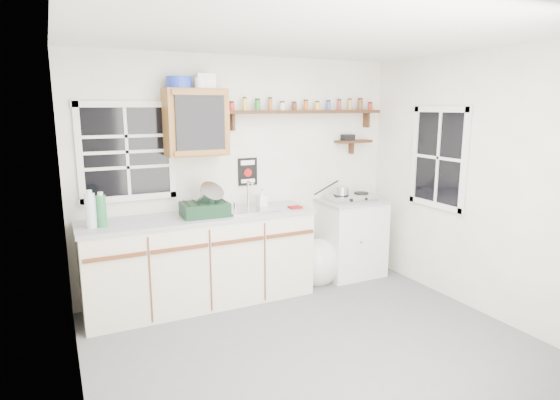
{
  "coord_description": "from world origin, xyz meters",
  "views": [
    {
      "loc": [
        -1.86,
        -3.1,
        1.98
      ],
      "look_at": [
        -0.07,
        0.55,
        1.16
      ],
      "focal_mm": 30.0,
      "sensor_mm": 36.0,
      "label": 1
    }
  ],
  "objects_px": {
    "hotplate": "(351,197)",
    "spice_shelf": "(306,111)",
    "upper_cabinet": "(196,122)",
    "main_cabinet": "(201,259)",
    "dish_rack": "(206,205)",
    "right_cabinet": "(351,237)"
  },
  "relations": [
    {
      "from": "hotplate",
      "to": "spice_shelf",
      "type": "bearing_deg",
      "value": 160.15
    },
    {
      "from": "upper_cabinet",
      "to": "hotplate",
      "type": "bearing_deg",
      "value": -4.46
    },
    {
      "from": "main_cabinet",
      "to": "dish_rack",
      "type": "relative_size",
      "value": 5.06
    },
    {
      "from": "right_cabinet",
      "to": "spice_shelf",
      "type": "distance_m",
      "value": 1.58
    },
    {
      "from": "upper_cabinet",
      "to": "dish_rack",
      "type": "bearing_deg",
      "value": -83.34
    },
    {
      "from": "main_cabinet",
      "to": "upper_cabinet",
      "type": "relative_size",
      "value": 3.55
    },
    {
      "from": "right_cabinet",
      "to": "spice_shelf",
      "type": "bearing_deg",
      "value": 160.4
    },
    {
      "from": "right_cabinet",
      "to": "hotplate",
      "type": "bearing_deg",
      "value": -141.25
    },
    {
      "from": "spice_shelf",
      "to": "dish_rack",
      "type": "relative_size",
      "value": 4.18
    },
    {
      "from": "hotplate",
      "to": "right_cabinet",
      "type": "bearing_deg",
      "value": 41.37
    },
    {
      "from": "right_cabinet",
      "to": "hotplate",
      "type": "relative_size",
      "value": 1.6
    },
    {
      "from": "upper_cabinet",
      "to": "spice_shelf",
      "type": "relative_size",
      "value": 0.34
    },
    {
      "from": "spice_shelf",
      "to": "hotplate",
      "type": "xyz_separation_m",
      "value": [
        0.5,
        -0.21,
        -0.98
      ]
    },
    {
      "from": "right_cabinet",
      "to": "dish_rack",
      "type": "relative_size",
      "value": 1.99
    },
    {
      "from": "upper_cabinet",
      "to": "hotplate",
      "type": "xyz_separation_m",
      "value": [
        1.78,
        -0.14,
        -0.88
      ]
    },
    {
      "from": "dish_rack",
      "to": "upper_cabinet",
      "type": "bearing_deg",
      "value": 98.79
    },
    {
      "from": "main_cabinet",
      "to": "hotplate",
      "type": "height_order",
      "value": "hotplate"
    },
    {
      "from": "right_cabinet",
      "to": "dish_rack",
      "type": "xyz_separation_m",
      "value": [
        -1.78,
        -0.07,
        0.57
      ]
    },
    {
      "from": "right_cabinet",
      "to": "upper_cabinet",
      "type": "xyz_separation_m",
      "value": [
        -1.8,
        0.12,
        1.37
      ]
    },
    {
      "from": "upper_cabinet",
      "to": "hotplate",
      "type": "relative_size",
      "value": 1.14
    },
    {
      "from": "upper_cabinet",
      "to": "hotplate",
      "type": "height_order",
      "value": "upper_cabinet"
    },
    {
      "from": "dish_rack",
      "to": "right_cabinet",
      "type": "bearing_deg",
      "value": 4.29
    }
  ]
}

